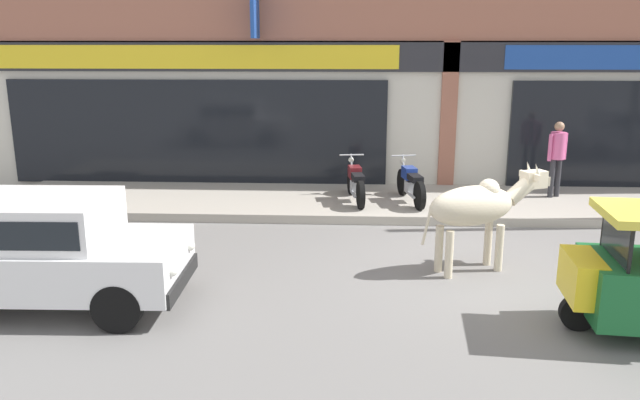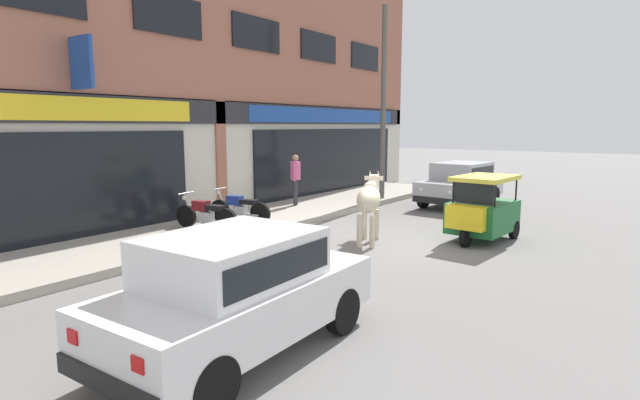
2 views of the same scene
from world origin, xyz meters
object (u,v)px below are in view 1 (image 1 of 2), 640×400
at_px(pedestrian, 557,151).
at_px(car_0, 42,247).
at_px(cow, 477,206).
at_px(motorcycle_0, 356,183).
at_px(motorcycle_1, 411,183).

bearing_deg(pedestrian, car_0, -145.38).
height_order(cow, pedestrian, pedestrian).
bearing_deg(car_0, pedestrian, 34.62).
height_order(cow, motorcycle_0, cow).
bearing_deg(pedestrian, motorcycle_0, -172.39).
height_order(cow, car_0, cow).
distance_m(car_0, motorcycle_1, 7.30).
distance_m(motorcycle_1, pedestrian, 3.19).
relative_size(car_0, pedestrian, 2.28).
relative_size(cow, motorcycle_0, 1.12).
bearing_deg(motorcycle_1, car_0, -135.32).
relative_size(motorcycle_1, pedestrian, 1.12).
bearing_deg(car_0, motorcycle_1, 44.68).
xyz_separation_m(motorcycle_0, pedestrian, (4.21, 0.56, 0.60)).
height_order(car_0, motorcycle_0, car_0).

